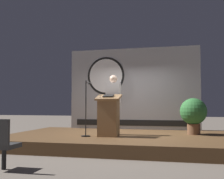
{
  "coord_description": "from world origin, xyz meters",
  "views": [
    {
      "loc": [
        1.49,
        -7.68,
        1.13
      ],
      "look_at": [
        -0.29,
        -0.13,
        1.56
      ],
      "focal_mm": 44.49,
      "sensor_mm": 36.0,
      "label": 1
    }
  ],
  "objects_px": {
    "podium": "(109,116)",
    "speaker_person": "(113,104)",
    "microphone_stand": "(86,117)",
    "audience_chair_left": "(2,142)",
    "potted_plant": "(193,113)"
  },
  "relations": [
    {
      "from": "speaker_person",
      "to": "podium",
      "type": "bearing_deg",
      "value": -92.43
    },
    {
      "from": "potted_plant",
      "to": "audience_chair_left",
      "type": "xyz_separation_m",
      "value": [
        -3.43,
        -3.9,
        -0.41
      ]
    },
    {
      "from": "podium",
      "to": "speaker_person",
      "type": "height_order",
      "value": "speaker_person"
    },
    {
      "from": "microphone_stand",
      "to": "potted_plant",
      "type": "xyz_separation_m",
      "value": [
        2.8,
        1.14,
        0.09
      ]
    },
    {
      "from": "podium",
      "to": "potted_plant",
      "type": "relative_size",
      "value": 1.09
    },
    {
      "from": "podium",
      "to": "microphone_stand",
      "type": "relative_size",
      "value": 0.76
    },
    {
      "from": "podium",
      "to": "audience_chair_left",
      "type": "height_order",
      "value": "podium"
    },
    {
      "from": "podium",
      "to": "speaker_person",
      "type": "relative_size",
      "value": 0.67
    },
    {
      "from": "speaker_person",
      "to": "microphone_stand",
      "type": "relative_size",
      "value": 1.13
    },
    {
      "from": "podium",
      "to": "microphone_stand",
      "type": "xyz_separation_m",
      "value": [
        -0.58,
        -0.11,
        -0.03
      ]
    },
    {
      "from": "speaker_person",
      "to": "audience_chair_left",
      "type": "height_order",
      "value": "speaker_person"
    },
    {
      "from": "microphone_stand",
      "to": "audience_chair_left",
      "type": "height_order",
      "value": "microphone_stand"
    },
    {
      "from": "speaker_person",
      "to": "audience_chair_left",
      "type": "distance_m",
      "value": 3.63
    },
    {
      "from": "speaker_person",
      "to": "microphone_stand",
      "type": "distance_m",
      "value": 0.91
    },
    {
      "from": "podium",
      "to": "potted_plant",
      "type": "height_order",
      "value": "podium"
    }
  ]
}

